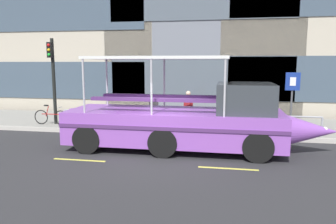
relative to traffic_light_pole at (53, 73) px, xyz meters
The scene contains 12 objects.
ground_plane 7.68m from the traffic_light_pole, 34.10° to the right, with size 120.00×120.00×0.00m, color #2B2B2D.
sidewalk 6.68m from the traffic_light_pole, 14.69° to the left, with size 32.00×4.80×0.18m, color gray.
curb_edge 6.56m from the traffic_light_pole, ahead, with size 32.00×0.18×0.18m, color #B2ADA3.
lane_centreline 8.15m from the traffic_light_pole, 39.27° to the right, with size 25.80×0.12×0.01m.
curb_guardrail 6.76m from the traffic_light_pole, ahead, with size 11.34×0.09×0.83m.
traffic_light_pole is the anchor object (origin of this frame).
parking_sign 11.02m from the traffic_light_pole, ahead, with size 0.60×0.12×2.57m.
leaned_bicycle 2.13m from the traffic_light_pole, 120.64° to the right, with size 1.74×0.46×0.96m.
duck_tour_boat 7.68m from the traffic_light_pole, 22.77° to the right, with size 9.66×2.60×3.38m.
pedestrian_near_bow 10.08m from the traffic_light_pole, ahead, with size 0.22×0.47×1.64m.
pedestrian_mid_left 6.68m from the traffic_light_pole, ahead, with size 0.45×0.30×1.69m.
pedestrian_mid_right 5.18m from the traffic_light_pole, ahead, with size 0.44×0.22×1.53m.
Camera 1 is at (2.34, -10.55, 3.17)m, focal length 35.15 mm.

